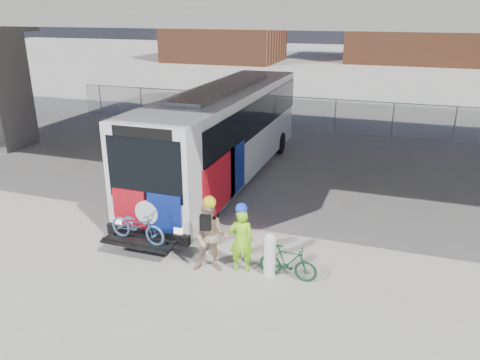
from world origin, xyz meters
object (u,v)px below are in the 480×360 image
at_px(cyclist_tan, 210,236).
at_px(bollard, 270,253).
at_px(cyclist_hivis, 241,239).
at_px(bike_parked, 288,262).
at_px(bus, 224,127).

bearing_deg(cyclist_tan, bollard, -4.67).
bearing_deg(bollard, cyclist_tan, -169.98).
xyz_separation_m(cyclist_hivis, bike_parked, (1.23, 0.00, -0.46)).
height_order(bollard, cyclist_hivis, cyclist_hivis).
relative_size(bollard, bike_parked, 0.78).
relative_size(cyclist_hivis, bike_parked, 1.27).
height_order(bus, cyclist_hivis, bus).
xyz_separation_m(bollard, cyclist_tan, (-1.50, -0.27, 0.35)).
distance_m(cyclist_hivis, cyclist_tan, 0.79).
distance_m(bus, bike_parked, 7.71).
relative_size(cyclist_tan, bike_parked, 1.39).
xyz_separation_m(bus, cyclist_tan, (2.12, -6.59, -1.13)).
xyz_separation_m(bus, bike_parked, (4.09, -6.32, -1.66)).
height_order(cyclist_hivis, cyclist_tan, cyclist_tan).
bearing_deg(bollard, bike_parked, 0.00).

